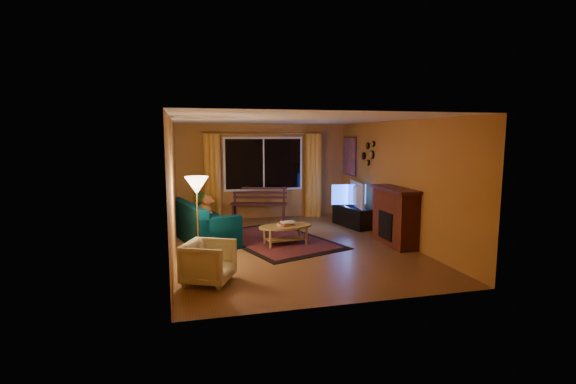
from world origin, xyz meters
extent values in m
cube|color=brown|center=(0.00, 0.00, -0.01)|extent=(4.50, 6.00, 0.02)
cube|color=white|center=(0.00, 0.00, 2.51)|extent=(4.50, 6.00, 0.02)
cube|color=#B47632|center=(0.00, 3.01, 1.25)|extent=(4.50, 0.02, 2.50)
cube|color=#B47632|center=(-2.26, 0.00, 1.25)|extent=(0.02, 6.00, 2.50)
cube|color=#B47632|center=(2.26, 0.00, 1.25)|extent=(0.02, 6.00, 2.50)
cube|color=black|center=(0.00, 2.94, 1.45)|extent=(2.00, 0.02, 1.30)
cylinder|color=#BF8C3F|center=(0.00, 2.90, 2.25)|extent=(3.20, 0.03, 0.03)
cylinder|color=orange|center=(-1.35, 2.88, 1.12)|extent=(0.36, 0.36, 2.24)
cylinder|color=orange|center=(1.35, 2.88, 1.12)|extent=(0.36, 0.36, 2.24)
cube|color=#38191F|center=(-0.19, 2.66, 0.22)|extent=(1.50, 0.82, 0.43)
imported|color=#235B1E|center=(-1.66, 2.50, 0.40)|extent=(0.59, 0.59, 0.81)
cube|color=black|center=(-1.67, 0.87, 0.41)|extent=(1.39, 2.18, 0.82)
imported|color=beige|center=(-1.73, -1.74, 0.35)|extent=(0.86, 0.88, 0.70)
cylinder|color=#BF8C3F|center=(-1.85, -0.66, 0.75)|extent=(0.27, 0.27, 1.50)
cube|color=maroon|center=(-0.22, 0.53, 0.01)|extent=(2.68, 3.33, 0.02)
cylinder|color=#A48B44|center=(-0.10, 0.11, 0.20)|extent=(1.20, 1.20, 0.40)
cube|color=black|center=(1.87, 1.37, 0.24)|extent=(0.62, 1.23, 0.49)
imported|color=black|center=(1.87, 1.37, 0.79)|extent=(0.26, 1.06, 0.60)
cube|color=maroon|center=(2.05, -0.40, 0.55)|extent=(0.40, 1.20, 1.10)
cube|color=#E15B23|center=(2.22, 2.45, 1.65)|extent=(0.04, 0.76, 0.96)
camera|label=1|loc=(-2.05, -7.87, 2.20)|focal=26.00mm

